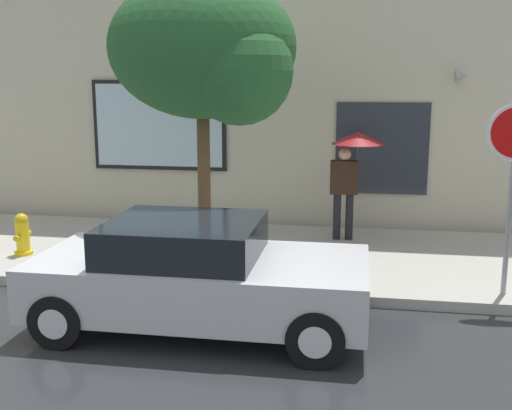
{
  "coord_description": "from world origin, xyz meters",
  "views": [
    {
      "loc": [
        2.41,
        -7.01,
        3.02
      ],
      "look_at": [
        0.92,
        1.8,
        1.2
      ],
      "focal_mm": 43.11,
      "sensor_mm": 36.0,
      "label": 1
    }
  ],
  "objects_px": {
    "pedestrian_with_umbrella": "(353,156)",
    "fire_hydrant": "(23,235)",
    "parked_car": "(198,275)",
    "street_tree": "(209,53)"
  },
  "relations": [
    {
      "from": "pedestrian_with_umbrella",
      "to": "fire_hydrant",
      "type": "bearing_deg",
      "value": -160.59
    },
    {
      "from": "parked_car",
      "to": "fire_hydrant",
      "type": "relative_size",
      "value": 5.76
    },
    {
      "from": "parked_car",
      "to": "fire_hydrant",
      "type": "xyz_separation_m",
      "value": [
        -3.59,
        2.15,
        -0.18
      ]
    },
    {
      "from": "parked_car",
      "to": "fire_hydrant",
      "type": "bearing_deg",
      "value": 149.05
    },
    {
      "from": "pedestrian_with_umbrella",
      "to": "street_tree",
      "type": "distance_m",
      "value": 3.3
    },
    {
      "from": "parked_car",
      "to": "pedestrian_with_umbrella",
      "type": "bearing_deg",
      "value": 66.05
    },
    {
      "from": "pedestrian_with_umbrella",
      "to": "parked_car",
      "type": "bearing_deg",
      "value": -113.95
    },
    {
      "from": "parked_car",
      "to": "pedestrian_with_umbrella",
      "type": "relative_size",
      "value": 2.05
    },
    {
      "from": "fire_hydrant",
      "to": "parked_car",
      "type": "bearing_deg",
      "value": -30.95
    },
    {
      "from": "parked_car",
      "to": "pedestrian_with_umbrella",
      "type": "distance_m",
      "value": 4.55
    }
  ]
}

